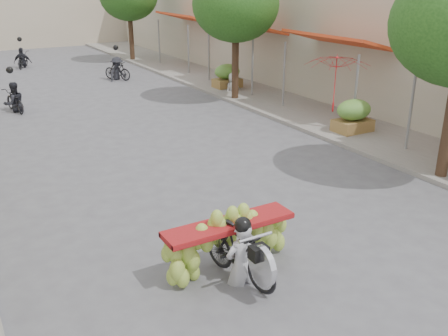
% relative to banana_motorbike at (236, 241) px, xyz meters
% --- Properties ---
extents(sidewalk_right, '(4.00, 60.00, 0.12)m').
position_rel_banana_motorbike_xyz_m(sidewalk_right, '(8.34, 12.11, -0.62)').
color(sidewalk_right, gray).
rests_on(sidewalk_right, ground).
extents(shophouse_row_right, '(9.77, 40.00, 6.00)m').
position_rel_banana_motorbike_xyz_m(shophouse_row_right, '(13.34, 11.11, 2.32)').
color(shophouse_row_right, '#AFA791').
rests_on(shophouse_row_right, ground).
extents(street_tree_mid, '(3.40, 3.40, 5.25)m').
position_rel_banana_motorbike_xyz_m(street_tree_mid, '(6.74, 11.11, 3.11)').
color(street_tree_mid, '#3A2719').
rests_on(street_tree_mid, ground).
extents(produce_crate_mid, '(1.20, 0.88, 1.16)m').
position_rel_banana_motorbike_xyz_m(produce_crate_mid, '(7.54, 5.11, 0.04)').
color(produce_crate_mid, olive).
rests_on(produce_crate_mid, ground).
extents(produce_crate_far, '(1.20, 0.88, 1.16)m').
position_rel_banana_motorbike_xyz_m(produce_crate_far, '(7.54, 13.11, 0.04)').
color(produce_crate_far, olive).
rests_on(produce_crate_far, ground).
extents(banana_motorbike, '(2.33, 1.87, 2.00)m').
position_rel_banana_motorbike_xyz_m(banana_motorbike, '(0.00, 0.00, 0.00)').
color(banana_motorbike, black).
rests_on(banana_motorbike, ground).
extents(market_umbrella, '(2.51, 2.51, 1.88)m').
position_rel_banana_motorbike_xyz_m(market_umbrella, '(7.22, 5.69, 1.86)').
color(market_umbrella, red).
rests_on(market_umbrella, ground).
extents(pedestrian, '(0.78, 0.50, 1.52)m').
position_rel_banana_motorbike_xyz_m(pedestrian, '(7.46, 12.45, 0.20)').
color(pedestrian, silver).
rests_on(pedestrian, ground).
extents(bg_motorbike_a, '(0.87, 1.56, 1.95)m').
position_rel_banana_motorbike_xyz_m(bg_motorbike_a, '(-1.43, 13.75, 0.09)').
color(bg_motorbike_a, black).
rests_on(bg_motorbike_a, ground).
extents(bg_motorbike_b, '(1.23, 1.57, 1.95)m').
position_rel_banana_motorbike_xyz_m(bg_motorbike_b, '(4.01, 17.85, 0.19)').
color(bg_motorbike_b, black).
rests_on(bg_motorbike_b, ground).
extents(bg_motorbike_c, '(1.20, 1.68, 1.95)m').
position_rel_banana_motorbike_xyz_m(bg_motorbike_c, '(0.55, 23.95, 0.12)').
color(bg_motorbike_c, black).
rests_on(bg_motorbike_c, ground).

